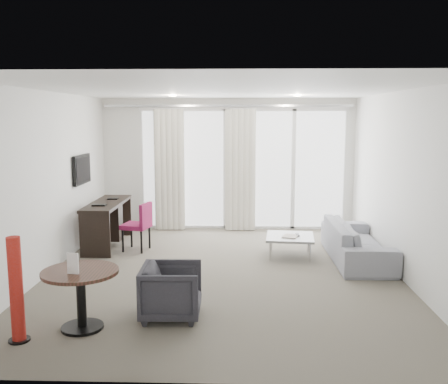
{
  "coord_description": "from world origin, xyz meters",
  "views": [
    {
      "loc": [
        0.25,
        -6.92,
        2.23
      ],
      "look_at": [
        0.0,
        0.6,
        1.1
      ],
      "focal_mm": 40.0,
      "sensor_mm": 36.0,
      "label": 1
    }
  ],
  "objects_px": {
    "round_table": "(81,300)",
    "coffee_table": "(290,246)",
    "sofa": "(357,242)",
    "rattan_chair_a": "(286,201)",
    "desk_chair": "(136,226)",
    "desk": "(108,224)",
    "red_lamp": "(16,290)",
    "rattan_chair_b": "(317,199)",
    "tub_armchair": "(171,291)"
  },
  "relations": [
    {
      "from": "round_table",
      "to": "rattan_chair_a",
      "type": "distance_m",
      "value": 6.32
    },
    {
      "from": "sofa",
      "to": "rattan_chair_a",
      "type": "height_order",
      "value": "rattan_chair_a"
    },
    {
      "from": "desk",
      "to": "rattan_chair_a",
      "type": "xyz_separation_m",
      "value": [
        3.32,
        2.27,
        0.04
      ]
    },
    {
      "from": "desk",
      "to": "desk_chair",
      "type": "height_order",
      "value": "desk_chair"
    },
    {
      "from": "red_lamp",
      "to": "sofa",
      "type": "bearing_deg",
      "value": 36.62
    },
    {
      "from": "red_lamp",
      "to": "rattan_chair_b",
      "type": "relative_size",
      "value": 1.27
    },
    {
      "from": "round_table",
      "to": "sofa",
      "type": "xyz_separation_m",
      "value": [
        3.51,
        2.7,
        -0.02
      ]
    },
    {
      "from": "desk",
      "to": "desk_chair",
      "type": "relative_size",
      "value": 2.0
    },
    {
      "from": "rattan_chair_b",
      "to": "coffee_table",
      "type": "bearing_deg",
      "value": -83.44
    },
    {
      "from": "red_lamp",
      "to": "rattan_chair_a",
      "type": "bearing_deg",
      "value": 61.91
    },
    {
      "from": "tub_armchair",
      "to": "rattan_chair_b",
      "type": "relative_size",
      "value": 0.79
    },
    {
      "from": "rattan_chair_a",
      "to": "coffee_table",
      "type": "bearing_deg",
      "value": -102.33
    },
    {
      "from": "rattan_chair_a",
      "to": "rattan_chair_b",
      "type": "xyz_separation_m",
      "value": [
        0.69,
        0.28,
        -0.0
      ]
    },
    {
      "from": "desk_chair",
      "to": "coffee_table",
      "type": "bearing_deg",
      "value": 6.83
    },
    {
      "from": "round_table",
      "to": "sofa",
      "type": "relative_size",
      "value": 0.4
    },
    {
      "from": "desk",
      "to": "desk_chair",
      "type": "xyz_separation_m",
      "value": [
        0.56,
        -0.29,
        0.03
      ]
    },
    {
      "from": "rattan_chair_b",
      "to": "tub_armchair",
      "type": "bearing_deg",
      "value": -90.99
    },
    {
      "from": "red_lamp",
      "to": "sofa",
      "type": "relative_size",
      "value": 0.53
    },
    {
      "from": "desk",
      "to": "coffee_table",
      "type": "xyz_separation_m",
      "value": [
        3.12,
        -0.57,
        -0.22
      ]
    },
    {
      "from": "round_table",
      "to": "tub_armchair",
      "type": "bearing_deg",
      "value": 20.08
    },
    {
      "from": "red_lamp",
      "to": "sofa",
      "type": "height_order",
      "value": "red_lamp"
    },
    {
      "from": "desk_chair",
      "to": "red_lamp",
      "type": "relative_size",
      "value": 0.76
    },
    {
      "from": "desk_chair",
      "to": "tub_armchair",
      "type": "distance_m",
      "value": 3.0
    },
    {
      "from": "desk_chair",
      "to": "desk",
      "type": "bearing_deg",
      "value": 165.8
    },
    {
      "from": "tub_armchair",
      "to": "coffee_table",
      "type": "distance_m",
      "value": 3.0
    },
    {
      "from": "desk_chair",
      "to": "rattan_chair_a",
      "type": "distance_m",
      "value": 3.77
    },
    {
      "from": "desk",
      "to": "coffee_table",
      "type": "distance_m",
      "value": 3.18
    },
    {
      "from": "rattan_chair_b",
      "to": "sofa",
      "type": "bearing_deg",
      "value": -65.14
    },
    {
      "from": "coffee_table",
      "to": "red_lamp",
      "type": "bearing_deg",
      "value": -133.43
    },
    {
      "from": "red_lamp",
      "to": "desk",
      "type": "bearing_deg",
      "value": 91.42
    },
    {
      "from": "tub_armchair",
      "to": "desk_chair",
      "type": "bearing_deg",
      "value": 17.93
    },
    {
      "from": "desk",
      "to": "coffee_table",
      "type": "height_order",
      "value": "desk"
    },
    {
      "from": "rattan_chair_b",
      "to": "rattan_chair_a",
      "type": "bearing_deg",
      "value": -135.81
    },
    {
      "from": "desk",
      "to": "sofa",
      "type": "relative_size",
      "value": 0.81
    },
    {
      "from": "round_table",
      "to": "coffee_table",
      "type": "height_order",
      "value": "round_table"
    },
    {
      "from": "desk",
      "to": "desk_chair",
      "type": "distance_m",
      "value": 0.63
    },
    {
      "from": "desk_chair",
      "to": "rattan_chair_a",
      "type": "bearing_deg",
      "value": 56.02
    },
    {
      "from": "sofa",
      "to": "rattan_chair_a",
      "type": "xyz_separation_m",
      "value": [
        -0.83,
        3.03,
        0.13
      ]
    },
    {
      "from": "red_lamp",
      "to": "tub_armchair",
      "type": "distance_m",
      "value": 1.61
    },
    {
      "from": "round_table",
      "to": "coffee_table",
      "type": "relative_size",
      "value": 1.07
    },
    {
      "from": "desk",
      "to": "round_table",
      "type": "bearing_deg",
      "value": -79.56
    },
    {
      "from": "coffee_table",
      "to": "sofa",
      "type": "height_order",
      "value": "sofa"
    },
    {
      "from": "desk",
      "to": "rattan_chair_a",
      "type": "height_order",
      "value": "rattan_chair_a"
    },
    {
      "from": "red_lamp",
      "to": "tub_armchair",
      "type": "height_order",
      "value": "red_lamp"
    },
    {
      "from": "round_table",
      "to": "sofa",
      "type": "height_order",
      "value": "round_table"
    },
    {
      "from": "desk_chair",
      "to": "sofa",
      "type": "relative_size",
      "value": 0.4
    },
    {
      "from": "desk_chair",
      "to": "red_lamp",
      "type": "height_order",
      "value": "red_lamp"
    },
    {
      "from": "desk",
      "to": "rattan_chair_b",
      "type": "distance_m",
      "value": 4.75
    },
    {
      "from": "round_table",
      "to": "rattan_chair_b",
      "type": "height_order",
      "value": "rattan_chair_b"
    },
    {
      "from": "desk_chair",
      "to": "sofa",
      "type": "bearing_deg",
      "value": 5.71
    }
  ]
}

